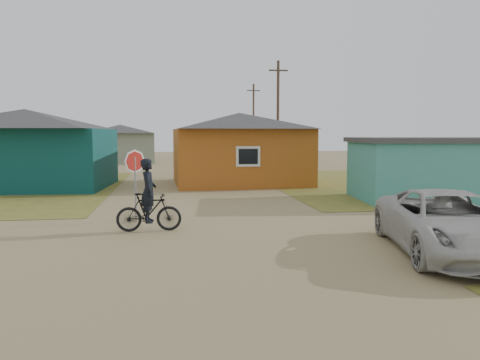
% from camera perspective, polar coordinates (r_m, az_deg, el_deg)
% --- Properties ---
extents(ground, '(120.00, 120.00, 0.00)m').
position_cam_1_polar(ground, '(11.96, -2.38, -7.69)').
color(ground, '#978357').
extents(grass_ne, '(20.00, 18.00, 0.00)m').
position_cam_1_polar(grass_ne, '(29.03, 23.31, -0.23)').
color(grass_ne, olive).
rests_on(grass_ne, ground).
extents(house_teal, '(8.93, 7.08, 4.00)m').
position_cam_1_polar(house_teal, '(26.13, -24.59, 3.62)').
color(house_teal, '#0A3A3A').
rests_on(house_teal, ground).
extents(house_yellow, '(7.72, 6.76, 3.90)m').
position_cam_1_polar(house_yellow, '(25.85, -0.09, 4.00)').
color(house_yellow, '#AC581A').
rests_on(house_yellow, ground).
extents(shed_turquoise, '(6.71, 4.93, 2.60)m').
position_cam_1_polar(shed_turquoise, '(21.05, 22.25, 1.30)').
color(shed_turquoise, teal).
rests_on(shed_turquoise, ground).
extents(house_pale_west, '(7.04, 6.15, 3.60)m').
position_cam_1_polar(house_pale_west, '(45.84, -14.37, 4.38)').
color(house_pale_west, gray).
rests_on(house_pale_west, ground).
extents(house_beige_east, '(6.95, 6.05, 3.60)m').
position_cam_1_polar(house_beige_east, '(52.79, 3.95, 4.70)').
color(house_beige_east, tan).
rests_on(house_beige_east, ground).
extents(house_pale_north, '(6.28, 5.81, 3.40)m').
position_cam_1_polar(house_pale_north, '(58.99, -20.90, 4.34)').
color(house_pale_north, gray).
rests_on(house_pale_north, ground).
extents(utility_pole_near, '(1.40, 0.20, 8.00)m').
position_cam_1_polar(utility_pole_near, '(34.48, 4.64, 7.96)').
color(utility_pole_near, '#4E3B2F').
rests_on(utility_pole_near, ground).
extents(utility_pole_far, '(1.40, 0.20, 8.00)m').
position_cam_1_polar(utility_pole_far, '(50.35, 1.65, 7.26)').
color(utility_pole_far, '#4E3B2F').
rests_on(utility_pole_far, ground).
extents(stop_sign, '(0.73, 0.23, 2.28)m').
position_cam_1_polar(stop_sign, '(14.97, -12.67, 1.41)').
color(stop_sign, gray).
rests_on(stop_sign, ground).
extents(cyclist, '(1.83, 0.66, 2.07)m').
position_cam_1_polar(cyclist, '(13.48, -11.05, -3.01)').
color(cyclist, black).
rests_on(cyclist, ground).
extents(vehicle, '(3.41, 5.58, 1.44)m').
position_cam_1_polar(vehicle, '(11.80, 24.12, -4.80)').
color(vehicle, '#B8B8B4').
rests_on(vehicle, ground).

